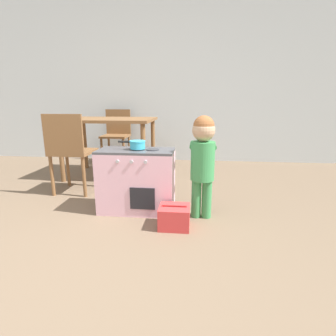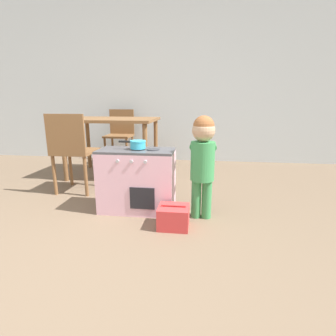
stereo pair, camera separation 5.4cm
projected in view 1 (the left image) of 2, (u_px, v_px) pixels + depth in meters
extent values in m
plane|color=brown|center=(50.00, 287.00, 1.41)|extent=(16.00, 16.00, 0.00)
cube|color=silver|center=(150.00, 81.00, 4.29)|extent=(10.00, 0.06, 2.60)
cube|color=#EAB2C6|center=(137.00, 182.00, 2.35)|extent=(0.67, 0.33, 0.54)
cube|color=#4C4C51|center=(136.00, 151.00, 2.29)|extent=(0.67, 0.33, 0.02)
cylinder|color=#38383D|center=(138.00, 149.00, 2.28)|extent=(0.11, 0.11, 0.01)
cylinder|color=#38383D|center=(153.00, 150.00, 2.27)|extent=(0.11, 0.11, 0.01)
cube|color=black|center=(142.00, 199.00, 2.20)|extent=(0.21, 0.01, 0.19)
cylinder|color=#B2B2B7|center=(117.00, 161.00, 2.15)|extent=(0.03, 0.01, 0.03)
cylinder|color=#B2B2B7|center=(131.00, 162.00, 2.13)|extent=(0.03, 0.01, 0.03)
cylinder|color=#B2B2B7|center=(145.00, 162.00, 2.12)|extent=(0.03, 0.01, 0.03)
cylinder|color=#38B2D6|center=(138.00, 145.00, 2.27)|extent=(0.13, 0.13, 0.07)
cylinder|color=#38B2D6|center=(137.00, 141.00, 2.26)|extent=(0.14, 0.14, 0.01)
cylinder|color=black|center=(124.00, 142.00, 2.28)|extent=(0.10, 0.02, 0.02)
cylinder|color=#3D9351|center=(196.00, 198.00, 2.24)|extent=(0.08, 0.08, 0.34)
cylinder|color=#3D9351|center=(207.00, 199.00, 2.23)|extent=(0.08, 0.08, 0.34)
cylinder|color=#3D9351|center=(203.00, 161.00, 2.15)|extent=(0.20, 0.20, 0.32)
sphere|color=tan|center=(204.00, 130.00, 2.09)|extent=(0.19, 0.19, 0.19)
sphere|color=#995B33|center=(204.00, 126.00, 2.08)|extent=(0.17, 0.17, 0.17)
cylinder|color=#3D9351|center=(192.00, 145.00, 2.26)|extent=(0.04, 0.25, 0.04)
cylinder|color=#3D9351|center=(213.00, 145.00, 2.24)|extent=(0.04, 0.25, 0.04)
cube|color=#D13838|center=(174.00, 217.00, 2.07)|extent=(0.24, 0.22, 0.17)
cylinder|color=#D13838|center=(174.00, 205.00, 2.05)|extent=(0.19, 0.02, 0.02)
cube|color=brown|center=(109.00, 120.00, 3.41)|extent=(1.15, 0.84, 0.03)
cylinder|color=brown|center=(61.00, 153.00, 3.21)|extent=(0.06, 0.06, 0.73)
cylinder|color=brown|center=(143.00, 155.00, 3.10)|extent=(0.06, 0.06, 0.73)
cylinder|color=brown|center=(85.00, 144.00, 3.90)|extent=(0.06, 0.06, 0.73)
cylinder|color=brown|center=(153.00, 145.00, 3.79)|extent=(0.06, 0.06, 0.73)
cube|color=brown|center=(74.00, 152.00, 2.84)|extent=(0.41, 0.41, 0.03)
cube|color=brown|center=(63.00, 134.00, 2.60)|extent=(0.41, 0.02, 0.40)
cylinder|color=brown|center=(52.00, 176.00, 2.74)|extent=(0.04, 0.04, 0.43)
cylinder|color=brown|center=(84.00, 177.00, 2.71)|extent=(0.04, 0.04, 0.43)
cylinder|color=brown|center=(68.00, 168.00, 3.08)|extent=(0.04, 0.04, 0.43)
cylinder|color=brown|center=(96.00, 169.00, 3.04)|extent=(0.04, 0.04, 0.43)
cube|color=brown|center=(115.00, 136.00, 4.17)|extent=(0.41, 0.41, 0.03)
cube|color=brown|center=(118.00, 122.00, 4.31)|extent=(0.41, 0.02, 0.40)
cylinder|color=brown|center=(102.00, 152.00, 4.08)|extent=(0.04, 0.04, 0.43)
cylinder|color=brown|center=(124.00, 152.00, 4.04)|extent=(0.04, 0.04, 0.43)
cylinder|color=brown|center=(109.00, 148.00, 4.42)|extent=(0.04, 0.04, 0.43)
cylinder|color=brown|center=(129.00, 149.00, 4.38)|extent=(0.04, 0.04, 0.43)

